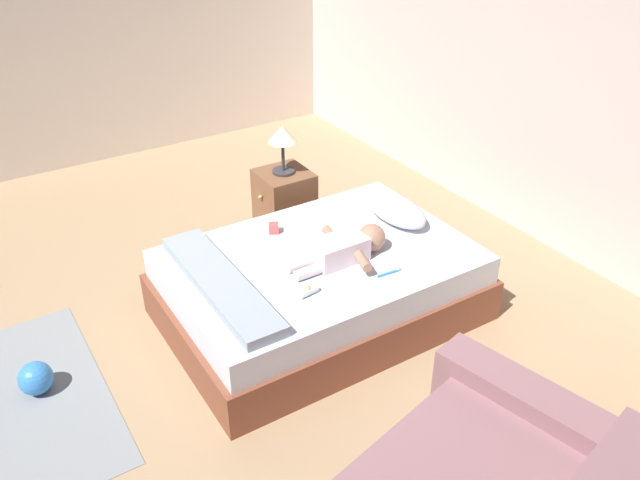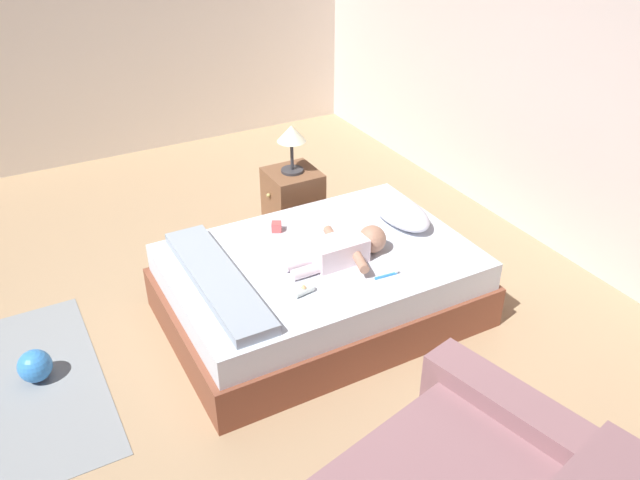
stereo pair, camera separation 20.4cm
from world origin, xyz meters
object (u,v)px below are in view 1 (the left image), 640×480
Objects in this scene: baby at (347,248)px; lamp at (282,138)px; toy_ball at (35,378)px; toy_block at (274,228)px; pillow at (396,209)px; toothbrush at (390,273)px; bed at (320,286)px; nightstand at (285,204)px; baby_bottle at (308,291)px.

baby is 1.16m from lamp.
toy_block is at bearing 95.13° from toy_ball.
toy_ball is at bearing -93.23° from pillow.
toothbrush is at bearing 71.71° from toy_ball.
toothbrush is at bearing 23.80° from toy_block.
pillow is at bearing 99.11° from bed.
nightstand is at bearing 111.04° from toy_ball.
toy_ball is 1.52× the size of baby_bottle.
lamp is 1.94× the size of toy_ball.
baby_bottle reaches higher than toy_ball.
baby_bottle is at bearing -41.05° from bed.
baby is (0.12, 0.11, 0.30)m from bed.
pillow is 0.82× the size of baby.
nightstand is (-1.11, 0.20, -0.27)m from baby.
bed is 15.32× the size of baby_bottle.
bed is 0.47m from toy_block.
lamp reaches higher than pillow.
bed is at bearing -149.81° from toothbrush.
baby reaches higher than toy_block.
baby is at bearing 43.11° from bed.
toy_block is at bearing -109.55° from pillow.
baby_bottle is (1.31, -0.59, -0.31)m from lamp.
baby is 5.30× the size of baby_bottle.
nightstand is at bearing 145.70° from toy_block.
nightstand is 1.45× the size of lamp.
toy_ball is 1.54m from baby_bottle.
toy_block is (-0.49, -0.22, -0.04)m from baby.
baby_bottle is at bearing -24.15° from lamp.
toy_ball is at bearing -108.29° from toothbrush.
toy_ball is at bearing -84.87° from toy_block.
pillow is 6.29× the size of toy_block.
lamp is at bearing 145.69° from toy_block.
lamp is 4.29× the size of toy_block.
pillow is 2.85× the size of toy_ball.
toy_block is at bearing -163.58° from bed.
baby_bottle is (0.69, -0.16, -0.01)m from toy_block.
lamp is 2.95× the size of baby_bottle.
lamp is 0.81m from toy_block.
pillow is 0.99m from lamp.
baby is 1.16m from nightstand.
lamp is (-0.89, -0.34, 0.26)m from pillow.
lamp is at bearing -159.29° from pillow.
pillow is at bearing 20.72° from nightstand.
nightstand is 2.81× the size of toy_ball.
baby_bottle reaches higher than nightstand.
toy_ball is at bearing -101.26° from baby.
toy_block is (-0.27, -0.76, -0.04)m from pillow.
toothbrush is 1.40m from nightstand.
toy_ball is at bearing -68.96° from nightstand.
lamp is at bearing 90.00° from nightstand.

